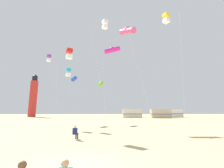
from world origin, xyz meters
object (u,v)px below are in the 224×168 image
object	(u,v)px
kite_box_cyan	(68,72)
rv_van_white	(173,113)
kite_box_scarlet	(69,54)
kite_tube_magenta	(112,50)
kite_box_gold	(166,18)
kite_flyer_standing	(75,132)
kite_box_white	(105,25)
lighthouse_distant	(33,96)
kite_box_violet	(49,58)
rv_van_cream	(132,114)
rv_van_tan	(161,114)
kite_tube_blue	(74,79)
kite_tube_lime	(101,84)
kite_tube_rainbow	(127,31)

from	to	relation	value
kite_box_cyan	rv_van_white	world-z (taller)	kite_box_cyan
kite_box_scarlet	kite_tube_magenta	distance (m)	7.89
kite_box_gold	kite_tube_magenta	bearing A→B (deg)	135.98
kite_flyer_standing	kite_box_gold	size ratio (longest dim) A/B	0.09
kite_box_cyan	kite_tube_magenta	distance (m)	7.35
kite_box_white	kite_box_gold	bearing A→B (deg)	-17.37
kite_tube_magenta	lighthouse_distant	size ratio (longest dim) A/B	0.72
kite_flyer_standing	kite_tube_magenta	distance (m)	14.16
kite_flyer_standing	kite_box_scarlet	bearing A→B (deg)	-44.03
kite_flyer_standing	kite_box_violet	bearing A→B (deg)	-40.16
rv_van_white	kite_box_cyan	bearing A→B (deg)	-133.31
kite_flyer_standing	kite_box_violet	size ratio (longest dim) A/B	0.10
kite_box_white	kite_box_scarlet	bearing A→B (deg)	-155.10
kite_box_violet	rv_van_cream	distance (m)	34.60
kite_tube_magenta	lighthouse_distant	bearing A→B (deg)	127.72
kite_box_gold	kite_box_white	size ratio (longest dim) A/B	0.97
kite_box_violet	rv_van_tan	size ratio (longest dim) A/B	1.80
kite_box_cyan	kite_box_violet	world-z (taller)	kite_box_violet
kite_box_scarlet	kite_box_cyan	world-z (taller)	kite_box_scarlet
kite_flyer_standing	rv_van_white	distance (m)	49.69
kite_box_violet	rv_van_tan	distance (m)	38.27
kite_box_gold	kite_flyer_standing	bearing A→B (deg)	-163.97
kite_box_gold	rv_van_white	distance (m)	44.43
kite_tube_blue	kite_box_white	xyz separation A→B (m)	(5.98, -10.40, 4.97)
kite_box_white	lighthouse_distant	xyz separation A→B (m)	(-28.71, 42.14, -5.49)
kite_tube_lime	kite_box_violet	bearing A→B (deg)	-156.43
kite_tube_magenta	rv_van_cream	world-z (taller)	kite_tube_magenta
kite_tube_rainbow	kite_tube_blue	size ratio (longest dim) A/B	1.34
kite_tube_blue	kite_box_gold	distance (m)	18.76
rv_van_white	rv_van_tan	bearing A→B (deg)	-142.21
kite_box_violet	kite_tube_magenta	size ratio (longest dim) A/B	0.97
kite_tube_magenta	rv_van_tan	xyz separation A→B (m)	(16.64, 28.21, -10.00)
kite_flyer_standing	kite_tube_lime	xyz separation A→B (m)	(1.36, 15.64, 6.83)
kite_flyer_standing	kite_tube_rainbow	xyz separation A→B (m)	(4.90, 3.02, 10.84)
kite_box_violet	kite_tube_magenta	bearing A→B (deg)	-16.96
kite_tube_lime	kite_box_white	world-z (taller)	kite_box_white
kite_tube_lime	kite_box_gold	distance (m)	16.17
kite_box_cyan	kite_box_white	distance (m)	8.51
kite_box_cyan	kite_box_violet	size ratio (longest dim) A/B	0.72
kite_box_scarlet	kite_box_white	xyz separation A→B (m)	(3.91, 1.81, 4.73)
kite_box_violet	rv_van_cream	bearing A→B (deg)	56.28
kite_box_scarlet	kite_box_cyan	bearing A→B (deg)	104.96
rv_van_cream	kite_tube_rainbow	bearing A→B (deg)	-96.92
rv_van_tan	rv_van_white	world-z (taller)	same
kite_box_cyan	rv_van_cream	distance (m)	34.55
kite_box_violet	kite_tube_magenta	xyz separation A→B (m)	(10.69, -3.26, 0.25)
kite_flyer_standing	rv_van_white	size ratio (longest dim) A/B	0.18
kite_box_gold	rv_van_tan	size ratio (longest dim) A/B	2.07
kite_tube_blue	kite_box_scarlet	bearing A→B (deg)	-80.39
kite_tube_lime	kite_tube_magenta	xyz separation A→B (m)	(1.95, -7.07, 3.94)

